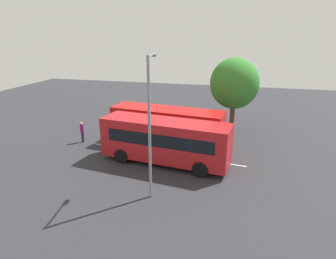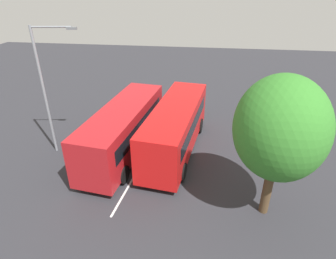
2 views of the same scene
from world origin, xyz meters
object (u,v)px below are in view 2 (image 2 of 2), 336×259
(bus_center_left, at_px, (124,128))
(street_lamp, at_px, (47,85))
(pedestrian, at_px, (174,95))
(depot_tree, at_px, (280,129))
(bus_far_left, at_px, (176,127))

(bus_center_left, height_order, street_lamp, street_lamp)
(pedestrian, bearing_deg, depot_tree, 30.11)
(bus_far_left, height_order, street_lamp, street_lamp)
(bus_far_left, xyz_separation_m, depot_tree, (-5.10, -4.98, 2.89))
(pedestrian, xyz_separation_m, depot_tree, (-12.41, -5.90, 3.59))
(bus_center_left, distance_m, pedestrian, 8.38)
(bus_far_left, bearing_deg, street_lamp, 105.53)
(bus_far_left, height_order, bus_center_left, same)
(bus_far_left, bearing_deg, depot_tree, -128.03)
(bus_far_left, relative_size, depot_tree, 1.36)
(bus_center_left, xyz_separation_m, depot_tree, (-4.39, -8.26, 2.89))
(pedestrian, bearing_deg, street_lamp, -34.40)
(bus_far_left, distance_m, pedestrian, 7.40)
(bus_far_left, relative_size, street_lamp, 1.19)
(bus_center_left, bearing_deg, pedestrian, -8.87)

